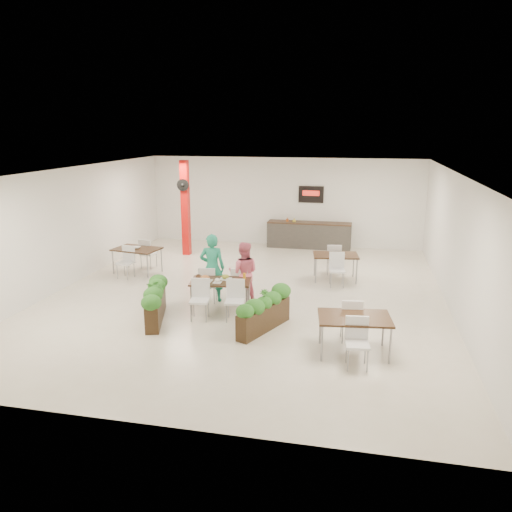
{
  "coord_description": "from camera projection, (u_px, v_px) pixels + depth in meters",
  "views": [
    {
      "loc": [
        2.82,
        -12.01,
        4.24
      ],
      "look_at": [
        0.27,
        -0.12,
        1.1
      ],
      "focal_mm": 35.0,
      "sensor_mm": 36.0,
      "label": 1
    }
  ],
  "objects": [
    {
      "name": "ground",
      "position": [
        247.0,
        295.0,
        13.0
      ],
      "size": [
        12.0,
        12.0,
        0.0
      ],
      "primitive_type": "plane",
      "color": "beige",
      "rests_on": "ground"
    },
    {
      "name": "diner_man",
      "position": [
        212.0,
        268.0,
        12.39
      ],
      "size": [
        0.68,
        0.49,
        1.72
      ],
      "primitive_type": "imported",
      "rotation": [
        0.0,
        0.0,
        3.28
      ],
      "color": "#229672",
      "rests_on": "ground"
    },
    {
      "name": "diner_woman",
      "position": [
        244.0,
        273.0,
        12.25
      ],
      "size": [
        0.83,
        0.69,
        1.55
      ],
      "primitive_type": "imported",
      "rotation": [
        0.0,
        0.0,
        3.28
      ],
      "color": "#F06A85",
      "rests_on": "ground"
    },
    {
      "name": "planter_left",
      "position": [
        155.0,
        299.0,
        11.21
      ],
      "size": [
        0.82,
        1.77,
        0.95
      ],
      "rotation": [
        0.0,
        0.0,
        1.87
      ],
      "color": "black",
      "rests_on": "ground"
    },
    {
      "name": "main_table",
      "position": [
        220.0,
        285.0,
        11.74
      ],
      "size": [
        1.5,
        1.78,
        0.92
      ],
      "rotation": [
        0.0,
        0.0,
        0.14
      ],
      "color": "black",
      "rests_on": "ground"
    },
    {
      "name": "room_shell",
      "position": [
        246.0,
        219.0,
        12.5
      ],
      "size": [
        10.1,
        12.1,
        3.22
      ],
      "color": "white",
      "rests_on": "ground"
    },
    {
      "name": "side_table_c",
      "position": [
        354.0,
        322.0,
        9.5
      ],
      "size": [
        1.47,
        1.66,
        0.92
      ],
      "rotation": [
        0.0,
        0.0,
        0.13
      ],
      "color": "black",
      "rests_on": "ground"
    },
    {
      "name": "side_table_b",
      "position": [
        335.0,
        258.0,
        14.16
      ],
      "size": [
        1.36,
        1.66,
        0.92
      ],
      "rotation": [
        0.0,
        0.0,
        0.14
      ],
      "color": "black",
      "rests_on": "ground"
    },
    {
      "name": "service_counter",
      "position": [
        309.0,
        234.0,
        18.03
      ],
      "size": [
        3.0,
        0.64,
        2.2
      ],
      "color": "#33302D",
      "rests_on": "ground"
    },
    {
      "name": "red_column",
      "position": [
        185.0,
        207.0,
        16.79
      ],
      "size": [
        0.4,
        0.41,
        3.2
      ],
      "color": "red",
      "rests_on": "ground"
    },
    {
      "name": "side_table_a",
      "position": [
        137.0,
        252.0,
        14.87
      ],
      "size": [
        1.45,
        1.67,
        0.92
      ],
      "rotation": [
        0.0,
        0.0,
        -0.16
      ],
      "color": "black",
      "rests_on": "ground"
    },
    {
      "name": "planter_right",
      "position": [
        264.0,
        309.0,
        10.64
      ],
      "size": [
        0.93,
        1.65,
        0.91
      ],
      "rotation": [
        0.0,
        0.0,
        1.17
      ],
      "color": "black",
      "rests_on": "ground"
    }
  ]
}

